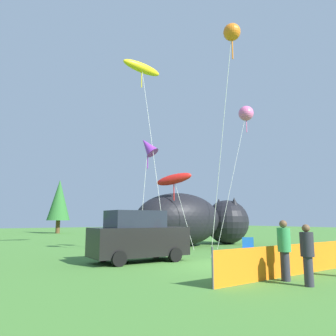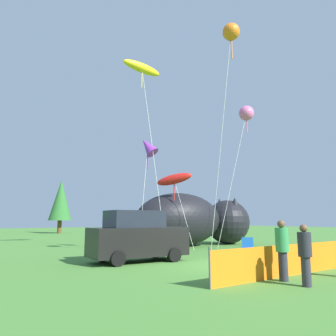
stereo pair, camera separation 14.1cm
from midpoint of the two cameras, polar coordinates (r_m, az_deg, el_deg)
ground_plane at (r=13.34m, az=9.83°, el=-16.30°), size 120.00×120.00×0.00m
parked_car at (r=13.99m, az=-5.50°, el=-11.84°), size 4.12×2.00×2.10m
folding_chair at (r=15.79m, az=13.61°, el=-13.10°), size 0.77×0.77×0.92m
inflatable_cat at (r=22.21m, az=4.07°, el=-9.28°), size 8.76×3.89×3.44m
safety_fence at (r=12.46m, az=23.79°, el=-14.01°), size 9.49×0.27×1.05m
spectator_in_green_shirt at (r=9.70m, az=22.71°, el=-13.37°), size 0.35×0.35×1.61m
spectator_in_black_shirt at (r=10.30m, az=19.22°, el=-12.93°), size 0.37×0.37×1.72m
kite_pink_octopus at (r=22.69m, az=13.25°, el=9.18°), size 3.12×0.99×9.22m
kite_purple_delta at (r=18.87m, az=-3.76°, el=3.75°), size 1.34×1.45×6.54m
kite_red_lizard at (r=20.05m, az=0.84°, el=-1.99°), size 1.84×2.37×4.69m
kite_yellow_hero at (r=21.58m, az=-4.77°, el=16.89°), size 2.72×3.41×11.62m
kite_orange_flower at (r=16.35m, az=10.78°, el=21.99°), size 0.78×2.32×10.56m
horizon_tree_west at (r=43.44m, az=-18.52°, el=-5.33°), size 2.79×2.79×6.66m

